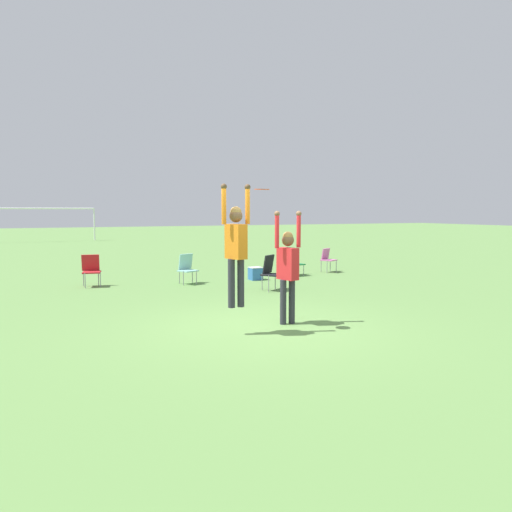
{
  "coord_description": "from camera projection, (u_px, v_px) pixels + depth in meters",
  "views": [
    {
      "loc": [
        -3.86,
        -8.06,
        2.13
      ],
      "look_at": [
        -0.01,
        0.24,
        1.3
      ],
      "focal_mm": 35.0,
      "sensor_mm": 36.0,
      "label": 1
    }
  ],
  "objects": [
    {
      "name": "ground_plane",
      "position": [
        262.0,
        328.0,
        9.1
      ],
      "size": [
        120.0,
        120.0,
        0.0
      ],
      "primitive_type": "plane",
      "color": "#608C47"
    },
    {
      "name": "person_jumping",
      "position": [
        236.0,
        242.0,
        8.5
      ],
      "size": [
        0.54,
        0.43,
        2.11
      ],
      "rotation": [
        0.0,
        0.0,
        1.84
      ],
      "color": "#2D2D38",
      "rests_on": "ground_plane"
    },
    {
      "name": "person_defending",
      "position": [
        288.0,
        264.0,
        9.33
      ],
      "size": [
        0.56,
        0.45,
        2.13
      ],
      "rotation": [
        0.0,
        0.0,
        -1.31
      ],
      "color": "#2D2D38",
      "rests_on": "ground_plane"
    },
    {
      "name": "frisbee",
      "position": [
        262.0,
        189.0,
        8.75
      ],
      "size": [
        0.27,
        0.27,
        0.03
      ],
      "color": "#E04C23"
    },
    {
      "name": "camping_chair_0",
      "position": [
        91.0,
        268.0,
        14.07
      ],
      "size": [
        0.57,
        0.61,
        0.9
      ],
      "rotation": [
        0.0,
        0.0,
        2.93
      ],
      "color": "gray",
      "rests_on": "ground_plane"
    },
    {
      "name": "camping_chair_1",
      "position": [
        187.0,
        267.0,
        14.59
      ],
      "size": [
        0.6,
        0.65,
        0.87
      ],
      "rotation": [
        0.0,
        0.0,
        3.52
      ],
      "color": "gray",
      "rests_on": "ground_plane"
    },
    {
      "name": "camping_chair_2",
      "position": [
        270.0,
        270.0,
        13.39
      ],
      "size": [
        0.65,
        0.73,
        0.95
      ],
      "rotation": [
        0.0,
        0.0,
        3.75
      ],
      "color": "gray",
      "rests_on": "ground_plane"
    },
    {
      "name": "camping_chair_3",
      "position": [
        292.0,
        261.0,
        16.51
      ],
      "size": [
        0.62,
        0.66,
        0.83
      ],
      "rotation": [
        0.0,
        0.0,
        3.26
      ],
      "color": "gray",
      "rests_on": "ground_plane"
    },
    {
      "name": "camping_chair_4",
      "position": [
        327.0,
        258.0,
        17.36
      ],
      "size": [
        0.59,
        0.65,
        0.82
      ],
      "rotation": [
        0.0,
        0.0,
        3.61
      ],
      "color": "gray",
      "rests_on": "ground_plane"
    },
    {
      "name": "cooler_box",
      "position": [
        255.0,
        273.0,
        15.42
      ],
      "size": [
        0.37,
        0.37,
        0.4
      ],
      "color": "#336BB7",
      "rests_on": "ground_plane"
    },
    {
      "name": "soccer_goal",
      "position": [
        41.0,
        215.0,
        34.51
      ],
      "size": [
        7.1,
        0.1,
        2.35
      ],
      "color": "white",
      "rests_on": "ground_plane"
    }
  ]
}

